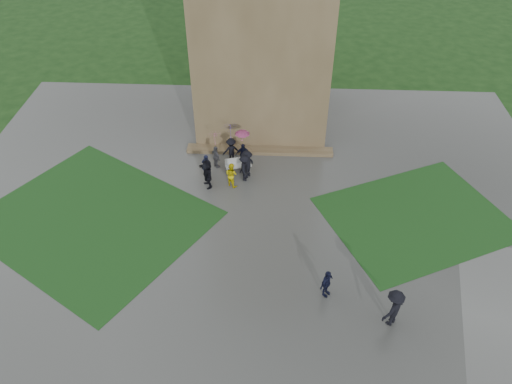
{
  "coord_description": "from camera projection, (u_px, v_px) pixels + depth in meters",
  "views": [
    {
      "loc": [
        0.99,
        -14.72,
        17.89
      ],
      "look_at": [
        0.02,
        5.27,
        1.2
      ],
      "focal_mm": 35.0,
      "sensor_mm": 36.0,
      "label": 1
    }
  ],
  "objects": [
    {
      "name": "ground",
      "position": [
        250.0,
        286.0,
        22.79
      ],
      "size": [
        120.0,
        120.0,
        0.0
      ],
      "primitive_type": "plane",
      "color": "black"
    },
    {
      "name": "plaza",
      "position": [
        252.0,
        254.0,
        24.32
      ],
      "size": [
        34.0,
        34.0,
        0.02
      ],
      "primitive_type": "cube",
      "color": "#3A3A37",
      "rests_on": "ground"
    },
    {
      "name": "lawn_inset_left",
      "position": [
        93.0,
        220.0,
        26.16
      ],
      "size": [
        14.1,
        13.46,
        0.01
      ],
      "primitive_type": "cube",
      "rotation": [
        0.0,
        0.0,
        -0.56
      ],
      "color": "#123613",
      "rests_on": "plaza"
    },
    {
      "name": "lawn_inset_right",
      "position": [
        416.0,
        217.0,
        26.3
      ],
      "size": [
        11.12,
        10.15,
        0.01
      ],
      "primitive_type": "cube",
      "rotation": [
        0.0,
        0.0,
        0.44
      ],
      "color": "#123613",
      "rests_on": "plaza"
    },
    {
      "name": "tower_plinth",
      "position": [
        260.0,
        150.0,
        30.84
      ],
      "size": [
        9.0,
        0.8,
        0.22
      ],
      "primitive_type": "cube",
      "color": "brown",
      "rests_on": "plaza"
    },
    {
      "name": "bench",
      "position": [
        238.0,
        165.0,
        29.11
      ],
      "size": [
        1.57,
        0.87,
        0.87
      ],
      "rotation": [
        0.0,
        0.0,
        0.28
      ],
      "color": "#BABBB6",
      "rests_on": "plaza"
    },
    {
      "name": "visitor_cluster",
      "position": [
        230.0,
        156.0,
        28.5
      ],
      "size": [
        3.32,
        3.82,
        2.58
      ],
      "color": "black",
      "rests_on": "plaza"
    },
    {
      "name": "pedestrian_mid",
      "position": [
        327.0,
        283.0,
        21.91
      ],
      "size": [
        0.94,
        0.99,
        1.49
      ],
      "primitive_type": "imported",
      "rotation": [
        0.0,
        0.0,
        0.89
      ],
      "color": "black",
      "rests_on": "plaza"
    },
    {
      "name": "pedestrian_near",
      "position": [
        394.0,
        308.0,
        20.63
      ],
      "size": [
        1.35,
        1.34,
        1.94
      ],
      "primitive_type": "imported",
      "rotation": [
        0.0,
        0.0,
        3.92
      ],
      "color": "black",
      "rests_on": "plaza"
    }
  ]
}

